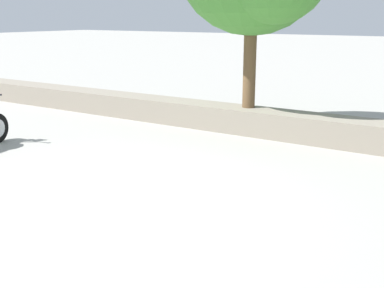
# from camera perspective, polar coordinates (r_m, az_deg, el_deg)

# --- Properties ---
(ground_plane) EXTENTS (120.00, 120.00, 0.00)m
(ground_plane) POSITION_cam_1_polar(r_m,az_deg,el_deg) (7.19, -10.82, -6.17)
(ground_plane) COLOR #A3A099
(stone_wall) EXTENTS (36.00, 0.80, 0.55)m
(stone_wall) POSITION_cam_1_polar(r_m,az_deg,el_deg) (10.94, 6.60, 2.77)
(stone_wall) COLOR gray
(stone_wall) RESTS_ON ground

